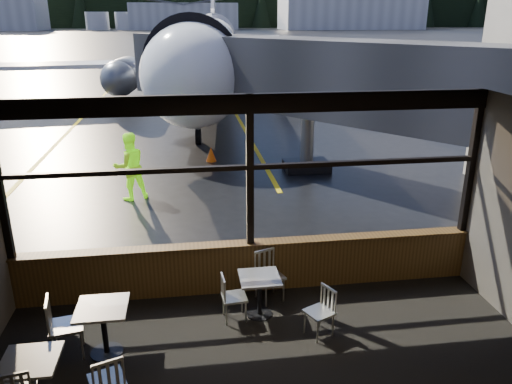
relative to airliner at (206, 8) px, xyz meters
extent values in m
plane|color=black|center=(-0.42, 97.90, -5.06)|extent=(520.00, 520.00, 0.00)
cube|color=#38332D|center=(-0.42, -25.10, -1.56)|extent=(8.00, 6.00, 0.04)
cube|color=#4A3116|center=(-0.42, -22.10, -4.61)|extent=(8.00, 0.28, 0.90)
cube|color=black|center=(-0.42, -22.10, -1.71)|extent=(8.00, 0.18, 0.30)
cube|color=black|center=(-0.42, -22.10, -2.86)|extent=(0.12, 0.12, 2.60)
cube|color=black|center=(3.53, -22.10, -2.86)|extent=(0.12, 0.12, 2.60)
cube|color=black|center=(-0.42, -22.10, -2.76)|extent=(8.00, 0.10, 0.08)
imported|color=#BFF219|center=(-2.96, -16.95, -4.16)|extent=(1.08, 0.98, 1.81)
cone|color=#F64D07|center=(-0.64, -13.57, -4.82)|extent=(0.35, 0.35, 0.49)
cylinder|color=silver|center=(-30.42, 159.90, -2.06)|extent=(8.00, 8.00, 6.00)
cylinder|color=silver|center=(-20.42, 159.90, -2.06)|extent=(8.00, 8.00, 6.00)
cylinder|color=silver|center=(-10.42, 159.90, -2.06)|extent=(8.00, 8.00, 6.00)
cube|color=black|center=(-0.42, 187.90, 0.94)|extent=(360.00, 3.00, 12.00)
camera|label=1|loc=(-1.43, -29.94, -0.40)|focal=35.00mm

